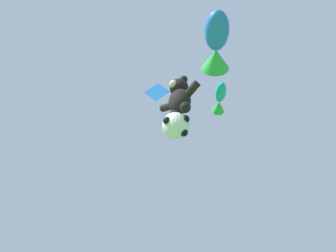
{
  "coord_description": "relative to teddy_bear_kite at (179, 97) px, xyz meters",
  "views": [
    {
      "loc": [
        6.57,
        -0.34,
        1.43
      ],
      "look_at": [
        1.34,
        4.96,
        8.52
      ],
      "focal_mm": 28.0,
      "sensor_mm": 36.0,
      "label": 1
    }
  ],
  "objects": [
    {
      "name": "teddy_bear_kite",
      "position": [
        0.0,
        0.0,
        0.0
      ],
      "size": [
        2.11,
        0.93,
        2.14
      ],
      "color": "black"
    },
    {
      "name": "diamond_kite",
      "position": [
        -2.64,
        1.12,
        3.43
      ],
      "size": [
        1.13,
        0.99,
        3.2
      ],
      "color": "blue"
    },
    {
      "name": "fish_kite_cobalt",
      "position": [
        2.23,
        -0.27,
        0.96
      ],
      "size": [
        2.31,
        2.5,
        1.13
      ],
      "color": "blue"
    },
    {
      "name": "fish_kite_teal",
      "position": [
        0.66,
        2.09,
        1.02
      ],
      "size": [
        1.56,
        1.61,
        0.59
      ],
      "color": "#19ADB2"
    },
    {
      "name": "soccer_ball_kite",
      "position": [
        -0.42,
        0.23,
        -1.18
      ],
      "size": [
        1.21,
        1.2,
        1.11
      ],
      "color": "white"
    }
  ]
}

